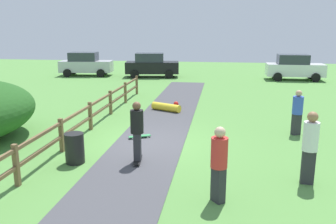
% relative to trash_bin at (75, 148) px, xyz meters
% --- Properties ---
extents(ground_plane, '(60.00, 60.00, 0.00)m').
position_rel_trash_bin_xyz_m(ground_plane, '(1.80, 2.14, -0.45)').
color(ground_plane, '#568E42').
extents(asphalt_path, '(2.40, 28.00, 0.02)m').
position_rel_trash_bin_xyz_m(asphalt_path, '(1.80, 2.14, -0.44)').
color(asphalt_path, '#47474C').
rests_on(asphalt_path, ground_plane).
extents(wooden_fence, '(0.12, 18.12, 1.10)m').
position_rel_trash_bin_xyz_m(wooden_fence, '(-0.80, 2.14, 0.22)').
color(wooden_fence, brown).
rests_on(wooden_fence, ground_plane).
extents(trash_bin, '(0.56, 0.56, 0.90)m').
position_rel_trash_bin_xyz_m(trash_bin, '(0.00, 0.00, 0.00)').
color(trash_bin, black).
rests_on(trash_bin, ground_plane).
extents(skater_riding, '(0.42, 0.82, 1.82)m').
position_rel_trash_bin_xyz_m(skater_riding, '(1.82, 0.27, 0.59)').
color(skater_riding, black).
rests_on(skater_riding, asphalt_path).
extents(skater_fallen, '(1.50, 1.40, 0.36)m').
position_rel_trash_bin_xyz_m(skater_fallen, '(1.66, 7.03, -0.25)').
color(skater_fallen, yellow).
rests_on(skater_fallen, asphalt_path).
extents(skateboard_loose, '(0.80, 0.55, 0.08)m').
position_rel_trash_bin_xyz_m(skateboard_loose, '(1.35, 2.58, -0.36)').
color(skateboard_loose, '#338C4C').
rests_on(skateboard_loose, asphalt_path).
extents(bystander_white, '(0.42, 0.42, 1.89)m').
position_rel_trash_bin_xyz_m(bystander_white, '(6.44, -0.47, 0.61)').
color(bystander_white, '#2D2D33').
rests_on(bystander_white, ground_plane).
extents(bystander_red, '(0.53, 0.53, 1.78)m').
position_rel_trash_bin_xyz_m(bystander_red, '(4.20, -1.80, 0.54)').
color(bystander_red, '#2D2D33').
rests_on(bystander_red, ground_plane).
extents(bystander_blue, '(0.53, 0.53, 1.68)m').
position_rel_trash_bin_xyz_m(bystander_blue, '(7.00, 3.94, 0.47)').
color(bystander_blue, '#2D2D33').
rests_on(bystander_blue, ground_plane).
extents(parked_car_black, '(4.40, 2.46, 1.92)m').
position_rel_trash_bin_xyz_m(parked_car_black, '(-1.39, 18.71, 0.51)').
color(parked_car_black, black).
rests_on(parked_car_black, ground_plane).
extents(parked_car_silver, '(4.37, 2.39, 1.92)m').
position_rel_trash_bin_xyz_m(parked_car_silver, '(-6.93, 18.72, 0.51)').
color(parked_car_silver, '#B7B7BC').
rests_on(parked_car_silver, ground_plane).
extents(parked_car_white, '(4.21, 2.01, 1.92)m').
position_rel_trash_bin_xyz_m(parked_car_white, '(9.61, 18.72, 0.51)').
color(parked_car_white, silver).
rests_on(parked_car_white, ground_plane).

